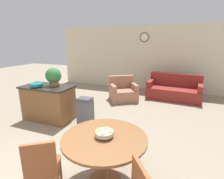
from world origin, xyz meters
TOP-DOWN VIEW (x-y plane):
  - wall_back at (-0.00, 6.34)m, footprint 8.00×0.09m
  - dining_table at (0.56, 0.71)m, footprint 1.18×1.18m
  - dining_chair_near_left at (-0.07, 0.17)m, footprint 0.58×0.58m
  - fruit_bowl at (0.56, 0.71)m, footprint 0.26×0.26m
  - kitchen_island at (-1.73, 2.23)m, footprint 1.33×0.74m
  - teal_bowl at (-1.91, 2.07)m, footprint 0.32×0.32m
  - potted_plant at (-1.59, 2.34)m, footprint 0.40×0.40m
  - trash_bin at (-0.65, 2.28)m, footprint 0.36×0.28m
  - couch at (1.32, 5.32)m, footprint 1.91×1.04m
  - armchair at (-0.37, 4.49)m, footprint 1.19×1.17m

SIDE VIEW (x-z plane):
  - armchair at x=-0.37m, z-range -0.13..0.71m
  - couch at x=1.32m, z-range -0.14..0.75m
  - trash_bin at x=-0.65m, z-range 0.00..0.70m
  - kitchen_island at x=-1.73m, z-range 0.00..0.92m
  - dining_chair_near_left at x=-0.07m, z-range 0.04..0.94m
  - dining_table at x=0.56m, z-range 0.21..0.97m
  - fruit_bowl at x=0.56m, z-range 0.77..0.87m
  - teal_bowl at x=-1.91m, z-range 0.93..1.02m
  - potted_plant at x=-1.59m, z-range 0.93..1.41m
  - wall_back at x=0.00m, z-range 0.00..2.70m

